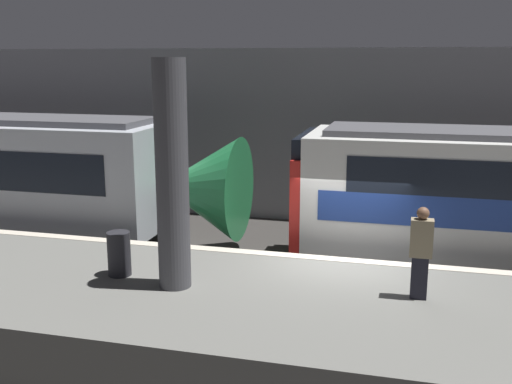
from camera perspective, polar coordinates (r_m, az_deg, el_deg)
The scene contains 6 objects.
ground_plane at distance 13.07m, azimuth 8.27°, elevation -10.47°, with size 120.00×120.00×0.00m, color #33302D.
platform at distance 10.73m, azimuth 6.94°, elevation -12.75°, with size 40.00×4.69×1.04m.
station_rear_barrier at distance 18.63m, azimuth 10.75°, elevation 5.01°, with size 50.00×0.15×5.41m.
support_pillar_near at distance 10.60m, azimuth -7.99°, elevation 1.50°, with size 0.58×0.58×4.08m.
person_waiting at distance 10.64m, azimuth 15.42°, elevation -5.42°, with size 0.38×0.24×1.62m.
trash_bin at distance 11.76m, azimuth -12.91°, elevation -5.75°, with size 0.44×0.44×0.85m.
Camera 1 is at (1.18, -11.98, 5.08)m, focal length 42.00 mm.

